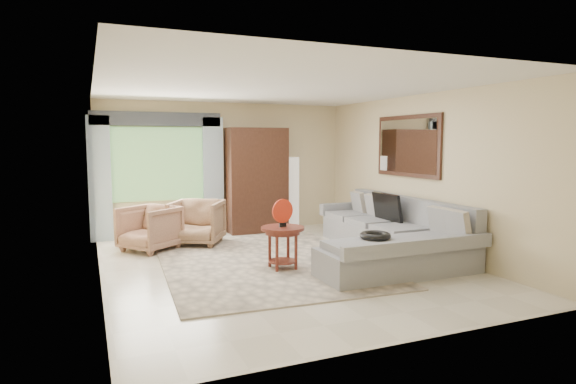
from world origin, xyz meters
name	(u,v)px	position (x,y,z in m)	size (l,w,h in m)	color
ground	(282,265)	(0.00, 0.00, 0.00)	(6.00, 6.00, 0.00)	silver
area_rug	(265,262)	(-0.17, 0.25, 0.01)	(3.00, 4.00, 0.02)	#C3B19A
sectional_sofa	(390,239)	(1.78, -0.18, 0.28)	(2.30, 3.46, 0.90)	gray
tv_screen	(387,207)	(2.05, 0.31, 0.72)	(0.06, 0.74, 0.48)	black
garden_hose	(375,236)	(1.00, -0.95, 0.55)	(0.43, 0.43, 0.09)	black
coffee_table	(283,247)	(-0.07, -0.22, 0.33)	(0.62, 0.62, 0.62)	#491913
red_disc	(283,211)	(-0.07, -0.22, 0.85)	(0.34, 0.34, 0.03)	red
armchair_left	(150,228)	(-1.68, 1.76, 0.38)	(0.81, 0.83, 0.76)	#A07257
armchair_right	(197,222)	(-0.85, 1.92, 0.40)	(0.85, 0.87, 0.80)	#987053
potted_plant	(130,230)	(-1.96, 2.26, 0.28)	(0.50, 0.43, 0.56)	#999999
armoire	(256,180)	(0.55, 2.72, 1.05)	(1.20, 0.55, 2.10)	black
floor_lamp	(292,193)	(1.35, 2.78, 0.75)	(0.24, 0.24, 1.50)	silver
window	(158,164)	(-1.35, 2.97, 1.40)	(1.80, 0.04, 1.40)	#669E59
curtain_left	(100,179)	(-2.40, 2.88, 1.15)	(0.40, 0.08, 2.30)	#9EB7CC
curtain_right	(213,176)	(-0.30, 2.88, 1.15)	(0.40, 0.08, 2.30)	#9EB7CC
valance	(157,119)	(-1.35, 2.90, 2.25)	(2.40, 0.12, 0.26)	#1E232D
wall_mirror	(407,146)	(2.46, 0.35, 1.75)	(0.05, 1.70, 1.05)	black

